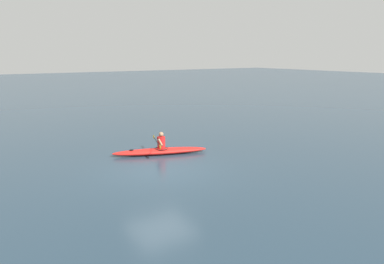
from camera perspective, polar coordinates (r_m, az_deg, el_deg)
The scene contains 3 objects.
ground_plane at distance 14.55m, azimuth -4.83°, elevation -5.92°, with size 160.00×160.00×0.00m, color #233847.
kayak at distance 16.88m, azimuth -4.86°, elevation -2.92°, with size 4.22×2.10×0.28m.
kayaker at distance 16.78m, azimuth -4.77°, elevation -1.43°, with size 0.87×2.26×0.74m.
Camera 1 is at (6.61, 12.19, 4.41)m, focal length 35.11 mm.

